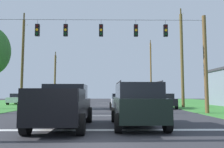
# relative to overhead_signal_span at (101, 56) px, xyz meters

# --- Properties ---
(ground_plane) EXTENTS (120.00, 120.00, 0.00)m
(ground_plane) POSITION_rel_overhead_signal_span_xyz_m (-0.05, -10.13, -4.44)
(ground_plane) COLOR #333338
(stop_bar_stripe) EXTENTS (14.28, 0.45, 0.01)m
(stop_bar_stripe) POSITION_rel_overhead_signal_span_xyz_m (-0.05, -7.63, -4.44)
(stop_bar_stripe) COLOR white
(stop_bar_stripe) RESTS_ON ground
(lane_dash_0) EXTENTS (2.50, 0.15, 0.01)m
(lane_dash_0) POSITION_rel_overhead_signal_span_xyz_m (-0.05, -1.63, -4.44)
(lane_dash_0) COLOR white
(lane_dash_0) RESTS_ON ground
(lane_dash_1) EXTENTS (2.50, 0.15, 0.01)m
(lane_dash_1) POSITION_rel_overhead_signal_span_xyz_m (-0.05, 6.26, -4.44)
(lane_dash_1) COLOR white
(lane_dash_1) RESTS_ON ground
(lane_dash_2) EXTENTS (2.50, 0.15, 0.01)m
(lane_dash_2) POSITION_rel_overhead_signal_span_xyz_m (-0.05, 12.57, -4.44)
(lane_dash_2) COLOR white
(lane_dash_2) RESTS_ON ground
(lane_dash_3) EXTENTS (2.50, 0.15, 0.01)m
(lane_dash_3) POSITION_rel_overhead_signal_span_xyz_m (-0.05, 19.25, -4.44)
(lane_dash_3) COLOR white
(lane_dash_3) RESTS_ON ground
(overhead_signal_span) EXTENTS (16.63, 0.31, 7.70)m
(overhead_signal_span) POSITION_rel_overhead_signal_span_xyz_m (0.00, 0.00, 0.00)
(overhead_signal_span) COLOR brown
(overhead_signal_span) RESTS_ON ground
(pickup_truck) EXTENTS (2.32, 5.42, 1.95)m
(pickup_truck) POSITION_rel_overhead_signal_span_xyz_m (-1.42, -6.93, -3.48)
(pickup_truck) COLOR black
(pickup_truck) RESTS_ON ground
(suv_black) EXTENTS (2.31, 4.85, 2.05)m
(suv_black) POSITION_rel_overhead_signal_span_xyz_m (1.90, -6.73, -3.38)
(suv_black) COLOR black
(suv_black) RESTS_ON ground
(distant_car_crossing_white) EXTENTS (2.18, 4.38, 1.52)m
(distant_car_crossing_white) POSITION_rel_overhead_signal_span_xyz_m (-12.06, 14.33, -3.65)
(distant_car_crossing_white) COLOR silver
(distant_car_crossing_white) RESTS_ON ground
(distant_car_oncoming) EXTENTS (2.09, 4.34, 1.52)m
(distant_car_oncoming) POSITION_rel_overhead_signal_span_xyz_m (1.73, 4.58, -3.65)
(distant_car_oncoming) COLOR silver
(distant_car_oncoming) RESTS_ON ground
(distant_car_far_parked) EXTENTS (2.27, 4.42, 1.52)m
(distant_car_far_parked) POSITION_rel_overhead_signal_span_xyz_m (6.37, 5.97, -3.65)
(distant_car_far_parked) COLOR black
(distant_car_far_parked) RESTS_ON ground
(utility_pole_mid_right) EXTENTS (0.33, 1.77, 11.21)m
(utility_pole_mid_right) POSITION_rel_overhead_signal_span_xyz_m (8.79, 7.38, 0.96)
(utility_pole_mid_right) COLOR brown
(utility_pole_mid_right) RESTS_ON ground
(utility_pole_far_right) EXTENTS (0.28, 1.82, 11.51)m
(utility_pole_far_right) POSITION_rel_overhead_signal_span_xyz_m (8.38, 23.71, 1.35)
(utility_pole_far_right) COLOR brown
(utility_pole_far_right) RESTS_ON ground
(utility_pole_mid_left) EXTENTS (0.28, 1.99, 10.56)m
(utility_pole_mid_left) POSITION_rel_overhead_signal_span_xyz_m (-8.95, 7.32, 0.65)
(utility_pole_mid_left) COLOR brown
(utility_pole_mid_left) RESTS_ON ground
(utility_pole_far_left) EXTENTS (0.34, 1.81, 9.23)m
(utility_pole_far_left) POSITION_rel_overhead_signal_span_xyz_m (-9.27, 23.50, 0.04)
(utility_pole_far_left) COLOR brown
(utility_pole_far_left) RESTS_ON ground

